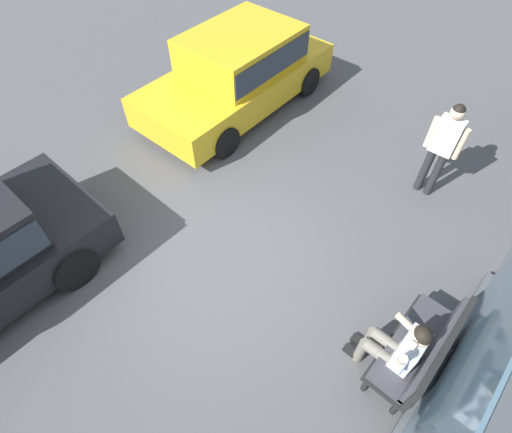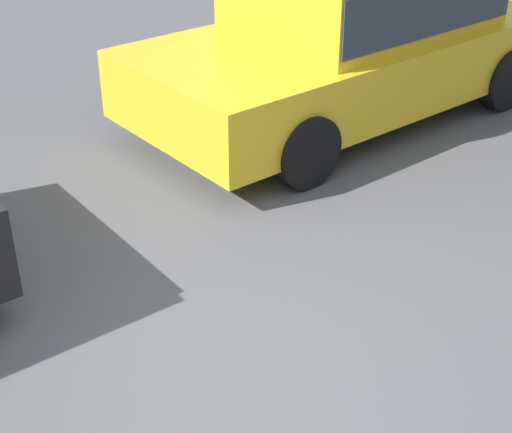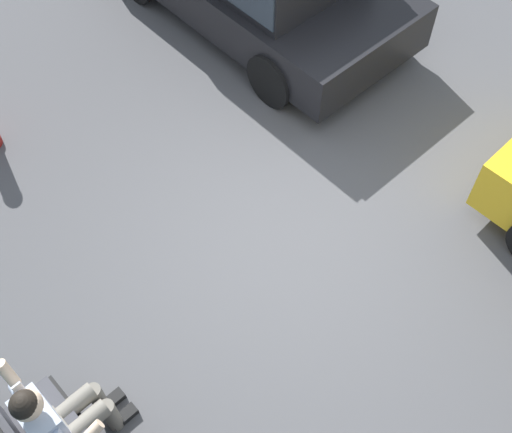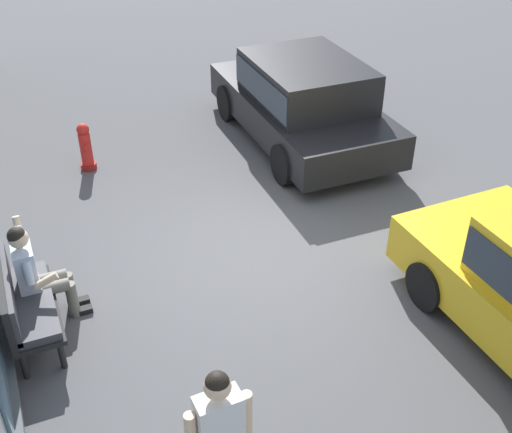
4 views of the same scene
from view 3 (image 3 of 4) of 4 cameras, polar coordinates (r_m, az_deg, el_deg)
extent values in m
plane|color=#4C4C4F|center=(6.46, 2.82, -1.99)|extent=(60.00, 60.00, 0.00)
cylinder|color=black|center=(5.81, -20.65, -17.41)|extent=(0.07, 0.07, 0.37)
cylinder|color=black|center=(5.80, -17.37, -15.19)|extent=(0.07, 0.07, 0.37)
cylinder|color=#6B665B|center=(5.42, -16.16, -16.01)|extent=(0.15, 0.42, 0.15)
cylinder|color=#6B665B|center=(5.64, -13.79, -15.53)|extent=(0.12, 0.12, 0.48)
cube|color=black|center=(5.83, -12.73, -15.72)|extent=(0.10, 0.24, 0.07)
cylinder|color=#6B665B|center=(5.35, -15.07, -17.43)|extent=(0.15, 0.42, 0.15)
cylinder|color=#6B665B|center=(5.57, -12.70, -16.88)|extent=(0.12, 0.12, 0.48)
cube|color=black|center=(5.77, -11.65, -17.02)|extent=(0.10, 0.24, 0.07)
cube|color=silver|center=(5.13, -18.33, -17.10)|extent=(0.38, 0.22, 0.56)
sphere|color=beige|center=(4.74, -19.69, -15.52)|extent=(0.22, 0.22, 0.22)
sphere|color=black|center=(4.71, -19.92, -15.44)|extent=(0.20, 0.20, 0.20)
cylinder|color=silver|center=(5.07, -20.33, -14.41)|extent=(0.25, 0.10, 0.22)
cylinder|color=beige|center=(4.93, -21.19, -12.89)|extent=(0.16, 0.08, 0.25)
cube|color=silver|center=(4.82, -20.32, -14.18)|extent=(0.02, 0.07, 0.15)
cylinder|color=black|center=(7.44, 1.42, 12.06)|extent=(0.66, 0.19, 0.66)
cylinder|color=black|center=(8.50, 10.77, 17.55)|extent=(0.66, 0.19, 0.66)
camera|label=1|loc=(4.39, -54.30, 33.14)|focal=28.00mm
camera|label=2|loc=(4.94, -37.26, 13.43)|focal=55.00mm
camera|label=4|loc=(4.11, 118.07, -39.41)|focal=45.00mm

